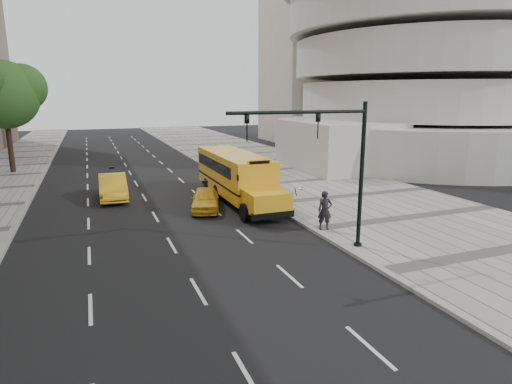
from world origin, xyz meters
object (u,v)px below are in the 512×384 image
object	(u,v)px
taxi_near	(205,199)
tree_c	(5,94)
school_bus	(235,173)
pedestrian	(325,210)
traffic_signal	(334,159)
taxi_far	(113,187)

from	to	relation	value
taxi_near	tree_c	bearing A→B (deg)	140.92
tree_c	school_bus	world-z (taller)	tree_c
tree_c	taxi_near	size ratio (longest dim) A/B	2.46
taxi_near	pedestrian	world-z (taller)	pedestrian
taxi_near	pedestrian	xyz separation A→B (m)	(4.42, -6.24, 0.46)
taxi_near	traffic_signal	size ratio (longest dim) A/B	0.61
traffic_signal	school_bus	bearing A→B (deg)	93.71
taxi_near	taxi_far	distance (m)	6.97
taxi_far	school_bus	bearing A→B (deg)	-21.62
tree_c	traffic_signal	size ratio (longest dim) A/B	1.49
tree_c	taxi_near	distance (m)	22.70
taxi_far	traffic_signal	size ratio (longest dim) A/B	0.76
pedestrian	traffic_signal	distance (m)	4.13
school_bus	taxi_far	size ratio (longest dim) A/B	2.38
taxi_far	pedestrian	distance (m)	14.57
pedestrian	traffic_signal	size ratio (longest dim) A/B	0.30
tree_c	school_bus	xyz separation A→B (m)	(14.89, -16.18, -4.99)
school_bus	pedestrian	world-z (taller)	school_bus
taxi_far	traffic_signal	distance (m)	16.32
taxi_far	pedestrian	bearing A→B (deg)	-49.03
taxi_near	school_bus	bearing A→B (deg)	52.72
taxi_far	traffic_signal	bearing A→B (deg)	-58.37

